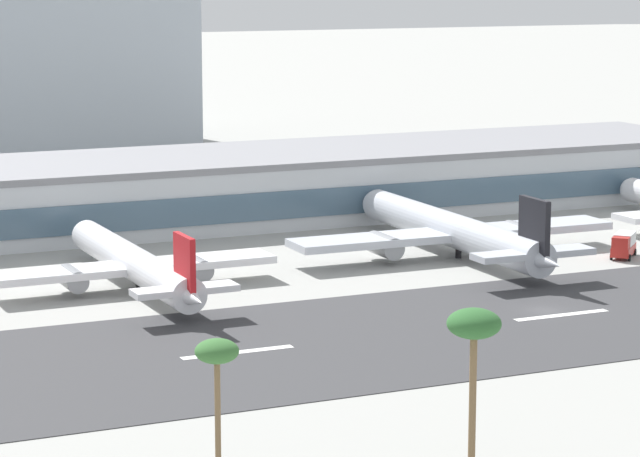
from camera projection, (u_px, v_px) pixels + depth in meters
The scene contains 10 objects.
ground_plane at pixel (545, 311), 164.89m from camera, with size 1400.00×1400.00×0.00m, color #9E9E99.
runway_strip at pixel (558, 316), 162.55m from camera, with size 800.00×37.38×0.08m, color #38383A.
runway_centreline_dash_3 at pixel (238, 352), 147.03m from camera, with size 12.00×1.20×0.01m, color white.
runway_centreline_dash_4 at pixel (562, 315), 162.75m from camera, with size 12.00×1.20×0.01m, color white.
terminal_building at pixel (200, 188), 222.87m from camera, with size 176.32×29.72×10.17m.
airliner_red_tail_gate_1 at pixel (137, 266), 174.78m from camera, with size 34.88×46.37×9.68m.
airliner_black_tail_gate_2 at pixel (458, 232), 194.70m from camera, with size 46.57×52.12×10.88m.
service_box_truck_1 at pixel (624, 244), 195.14m from camera, with size 5.99×5.88×3.25m.
palm_tree_1 at pixel (474, 329), 111.73m from camera, with size 4.25×4.25×12.67m.
palm_tree_2 at pixel (217, 356), 111.63m from camera, with size 3.44×3.44×10.37m.
Camera 1 is at (-89.29, -135.93, 38.48)m, focal length 81.57 mm.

